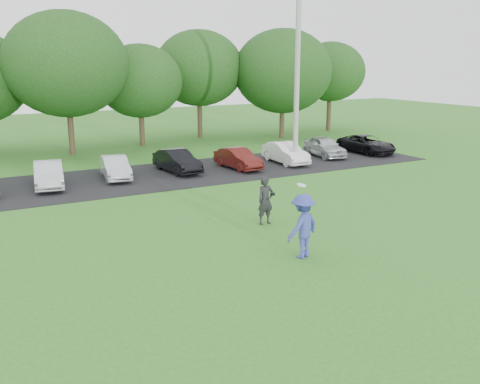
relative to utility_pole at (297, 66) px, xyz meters
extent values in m
plane|color=#317321|center=(-7.99, -11.77, -5.41)|extent=(100.00, 100.00, 0.00)
cube|color=black|center=(-7.99, 1.23, -5.39)|extent=(32.00, 6.50, 0.03)
cylinder|color=#9F9E9A|center=(0.00, 0.00, 0.00)|extent=(0.28, 0.28, 10.81)
imported|color=#38409E|center=(-7.74, -11.68, -4.43)|extent=(1.42, 1.08, 1.95)
cylinder|color=white|center=(-7.96, -11.87, -3.12)|extent=(0.28, 0.27, 0.11)
imported|color=black|center=(-6.97, -8.31, -4.54)|extent=(0.65, 0.44, 1.74)
cube|color=black|center=(-6.79, -8.49, -4.28)|extent=(0.14, 0.11, 0.10)
imported|color=silver|center=(-12.82, 1.30, -4.79)|extent=(1.72, 3.68, 1.17)
imported|color=silver|center=(-9.61, 1.63, -4.83)|extent=(1.58, 3.45, 1.10)
imported|color=black|center=(-6.33, 1.62, -4.79)|extent=(1.55, 3.64, 1.17)
imported|color=#4D1411|center=(-3.10, 0.89, -4.83)|extent=(1.44, 3.42, 1.10)
imported|color=white|center=(0.00, 0.98, -4.79)|extent=(1.39, 3.61, 1.17)
imported|color=#BBBEC3|center=(3.28, 1.63, -4.77)|extent=(1.92, 3.71, 1.21)
imported|color=black|center=(6.34, 1.35, -4.82)|extent=(2.06, 4.09, 1.11)
cylinder|color=#38281C|center=(-9.99, 9.83, -4.06)|extent=(0.36, 0.36, 2.70)
ellipsoid|color=#214C19|center=(-9.99, 9.83, 0.08)|extent=(7.42, 7.42, 6.31)
cylinder|color=#38281C|center=(-4.99, 11.23, -4.31)|extent=(0.36, 0.36, 2.20)
ellipsoid|color=#214C19|center=(-4.99, 11.23, -1.05)|extent=(5.76, 5.76, 4.90)
cylinder|color=#38281C|center=(0.01, 12.63, -4.06)|extent=(0.36, 0.36, 2.70)
ellipsoid|color=#214C19|center=(0.01, 12.63, -0.27)|extent=(6.50, 6.50, 5.53)
cylinder|color=#38281C|center=(5.51, 9.83, -4.31)|extent=(0.36, 0.36, 2.20)
ellipsoid|color=#214C19|center=(5.51, 9.83, -0.49)|extent=(7.24, 7.24, 6.15)
cylinder|color=#38281C|center=(11.01, 11.23, -4.06)|extent=(0.36, 0.36, 2.70)
ellipsoid|color=#214C19|center=(11.01, 11.23, -0.61)|extent=(5.58, 5.58, 4.74)
camera|label=1|loc=(-16.62, -24.05, 0.38)|focal=40.00mm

